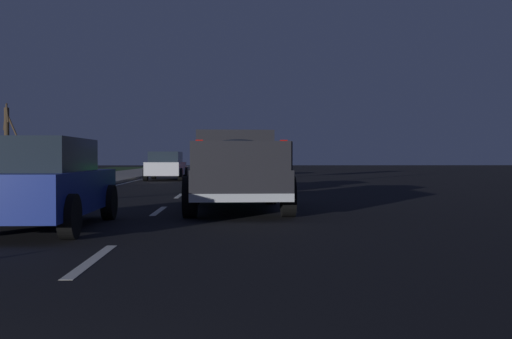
{
  "coord_description": "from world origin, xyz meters",
  "views": [
    {
      "loc": [
        -1.94,
        -1.63,
        1.21
      ],
      "look_at": [
        14.12,
        -2.3,
        0.91
      ],
      "focal_mm": 43.45,
      "sensor_mm": 36.0,
      "label": 1
    }
  ],
  "objects_px": {
    "pickup_truck": "(235,168)",
    "sedan_green": "(236,169)",
    "sedan_red": "(235,164)",
    "sedan_white": "(166,166)",
    "bare_tree_far": "(7,140)",
    "sedan_blue": "(38,183)"
  },
  "relations": [
    {
      "from": "pickup_truck",
      "to": "sedan_green",
      "type": "relative_size",
      "value": 1.24
    },
    {
      "from": "sedan_green",
      "to": "sedan_red",
      "type": "xyz_separation_m",
      "value": [
        19.33,
        -0.11,
        0.0
      ]
    },
    {
      "from": "sedan_green",
      "to": "sedan_white",
      "type": "relative_size",
      "value": 1.0
    },
    {
      "from": "pickup_truck",
      "to": "sedan_white",
      "type": "relative_size",
      "value": 1.24
    },
    {
      "from": "sedan_white",
      "to": "bare_tree_far",
      "type": "height_order",
      "value": "bare_tree_far"
    },
    {
      "from": "pickup_truck",
      "to": "sedan_blue",
      "type": "xyz_separation_m",
      "value": [
        -3.77,
        3.4,
        -0.2
      ]
    },
    {
      "from": "pickup_truck",
      "to": "sedan_red",
      "type": "relative_size",
      "value": 1.24
    },
    {
      "from": "sedan_green",
      "to": "sedan_blue",
      "type": "xyz_separation_m",
      "value": [
        -12.11,
        3.5,
        0.0
      ]
    },
    {
      "from": "sedan_white",
      "to": "sedan_blue",
      "type": "bearing_deg",
      "value": -179.47
    },
    {
      "from": "sedan_blue",
      "to": "sedan_green",
      "type": "bearing_deg",
      "value": -16.13
    },
    {
      "from": "sedan_white",
      "to": "sedan_red",
      "type": "relative_size",
      "value": 1.0
    },
    {
      "from": "sedan_green",
      "to": "sedan_blue",
      "type": "distance_m",
      "value": 12.6
    },
    {
      "from": "sedan_white",
      "to": "bare_tree_far",
      "type": "bearing_deg",
      "value": 79.7
    },
    {
      "from": "pickup_truck",
      "to": "sedan_white",
      "type": "distance_m",
      "value": 19.79
    },
    {
      "from": "sedan_green",
      "to": "bare_tree_far",
      "type": "distance_m",
      "value": 18.17
    },
    {
      "from": "sedan_green",
      "to": "sedan_red",
      "type": "bearing_deg",
      "value": -0.34
    },
    {
      "from": "sedan_white",
      "to": "sedan_red",
      "type": "distance_m",
      "value": 9.06
    },
    {
      "from": "sedan_green",
      "to": "sedan_red",
      "type": "relative_size",
      "value": 1.0
    },
    {
      "from": "sedan_green",
      "to": "sedan_white",
      "type": "xyz_separation_m",
      "value": [
        11.12,
        3.71,
        0.0
      ]
    },
    {
      "from": "bare_tree_far",
      "to": "sedan_white",
      "type": "bearing_deg",
      "value": -100.3
    },
    {
      "from": "pickup_truck",
      "to": "sedan_blue",
      "type": "bearing_deg",
      "value": 137.96
    },
    {
      "from": "sedan_white",
      "to": "bare_tree_far",
      "type": "relative_size",
      "value": 1.03
    }
  ]
}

